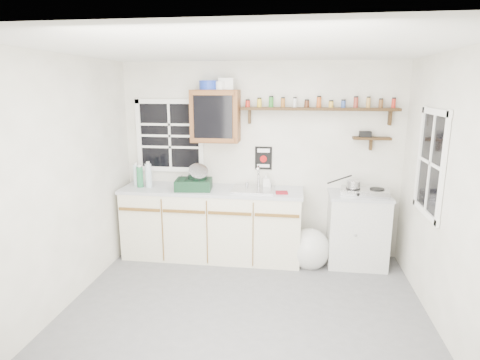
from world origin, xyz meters
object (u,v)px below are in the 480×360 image
(main_cabinet, at_px, (212,223))
(dish_rack, at_px, (195,181))
(right_cabinet, at_px, (357,229))
(spice_shelf, at_px, (318,108))
(hotplate, at_px, (365,192))
(upper_cabinet, at_px, (215,116))

(main_cabinet, relative_size, dish_rack, 4.85)
(right_cabinet, distance_m, spice_shelf, 1.58)
(main_cabinet, height_order, hotplate, hotplate)
(main_cabinet, distance_m, dish_rack, 0.60)
(right_cabinet, height_order, dish_rack, dish_rack)
(dish_rack, distance_m, hotplate, 2.09)
(hotplate, bearing_deg, upper_cabinet, -176.44)
(right_cabinet, bearing_deg, hotplate, -19.20)
(hotplate, bearing_deg, dish_rack, -169.99)
(spice_shelf, relative_size, dish_rack, 4.01)
(main_cabinet, relative_size, spice_shelf, 1.21)
(right_cabinet, bearing_deg, main_cabinet, -179.21)
(main_cabinet, xyz_separation_m, spice_shelf, (1.30, 0.21, 1.47))
(main_cabinet, height_order, upper_cabinet, upper_cabinet)
(dish_rack, height_order, hotplate, dish_rack)
(spice_shelf, bearing_deg, upper_cabinet, -176.88)
(spice_shelf, bearing_deg, main_cabinet, -170.72)
(right_cabinet, bearing_deg, upper_cabinet, 176.24)
(dish_rack, bearing_deg, spice_shelf, 4.64)
(spice_shelf, bearing_deg, hotplate, -19.40)
(right_cabinet, bearing_deg, spice_shelf, 160.58)
(dish_rack, bearing_deg, right_cabinet, -3.40)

